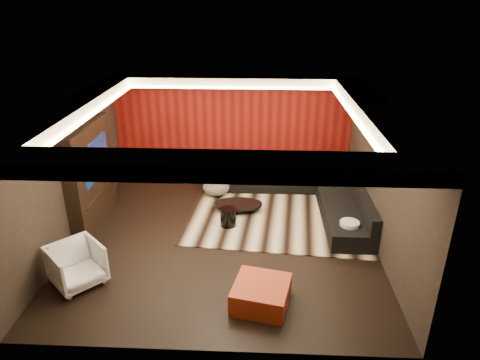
{
  "coord_description": "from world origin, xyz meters",
  "views": [
    {
      "loc": [
        0.68,
        -7.51,
        4.63
      ],
      "look_at": [
        0.3,
        0.6,
        1.05
      ],
      "focal_mm": 32.0,
      "sensor_mm": 36.0,
      "label": 1
    }
  ],
  "objects_px": {
    "white_side_table": "(349,232)",
    "armchair": "(77,265)",
    "drum_stool": "(228,217)",
    "orange_ottoman": "(261,294)",
    "sectional_sofa": "(302,190)",
    "coffee_table": "(238,207)"
  },
  "relations": [
    {
      "from": "coffee_table",
      "to": "orange_ottoman",
      "type": "distance_m",
      "value": 3.21
    },
    {
      "from": "white_side_table",
      "to": "sectional_sofa",
      "type": "relative_size",
      "value": 0.13
    },
    {
      "from": "drum_stool",
      "to": "orange_ottoman",
      "type": "bearing_deg",
      "value": -73.96
    },
    {
      "from": "drum_stool",
      "to": "sectional_sofa",
      "type": "bearing_deg",
      "value": 38.88
    },
    {
      "from": "coffee_table",
      "to": "orange_ottoman",
      "type": "xyz_separation_m",
      "value": [
        0.53,
        -3.17,
        0.08
      ]
    },
    {
      "from": "drum_stool",
      "to": "white_side_table",
      "type": "relative_size",
      "value": 0.83
    },
    {
      "from": "sectional_sofa",
      "to": "coffee_table",
      "type": "bearing_deg",
      "value": -156.11
    },
    {
      "from": "coffee_table",
      "to": "sectional_sofa",
      "type": "relative_size",
      "value": 0.3
    },
    {
      "from": "drum_stool",
      "to": "sectional_sofa",
      "type": "relative_size",
      "value": 0.11
    },
    {
      "from": "coffee_table",
      "to": "armchair",
      "type": "xyz_separation_m",
      "value": [
        -2.61,
        -2.77,
        0.26
      ]
    },
    {
      "from": "white_side_table",
      "to": "sectional_sofa",
      "type": "xyz_separation_m",
      "value": [
        -0.77,
        1.91,
        0.02
      ]
    },
    {
      "from": "coffee_table",
      "to": "sectional_sofa",
      "type": "distance_m",
      "value": 1.65
    },
    {
      "from": "white_side_table",
      "to": "armchair",
      "type": "bearing_deg",
      "value": -162.6
    },
    {
      "from": "orange_ottoman",
      "to": "sectional_sofa",
      "type": "height_order",
      "value": "sectional_sofa"
    },
    {
      "from": "white_side_table",
      "to": "coffee_table",
      "type": "bearing_deg",
      "value": 151.27
    },
    {
      "from": "white_side_table",
      "to": "orange_ottoman",
      "type": "bearing_deg",
      "value": -132.08
    },
    {
      "from": "drum_stool",
      "to": "white_side_table",
      "type": "distance_m",
      "value": 2.51
    },
    {
      "from": "armchair",
      "to": "sectional_sofa",
      "type": "relative_size",
      "value": 0.22
    },
    {
      "from": "coffee_table",
      "to": "drum_stool",
      "type": "height_order",
      "value": "drum_stool"
    },
    {
      "from": "orange_ottoman",
      "to": "armchair",
      "type": "height_order",
      "value": "armchair"
    },
    {
      "from": "orange_ottoman",
      "to": "sectional_sofa",
      "type": "xyz_separation_m",
      "value": [
        0.97,
        3.84,
        0.07
      ]
    },
    {
      "from": "armchair",
      "to": "sectional_sofa",
      "type": "bearing_deg",
      "value": -5.87
    }
  ]
}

